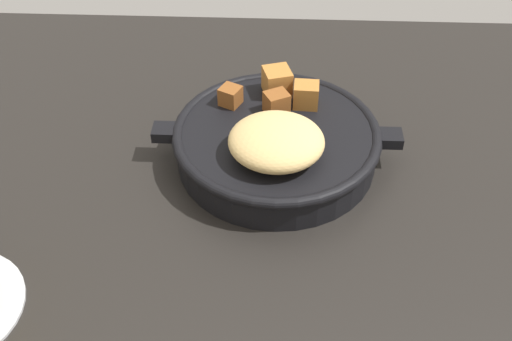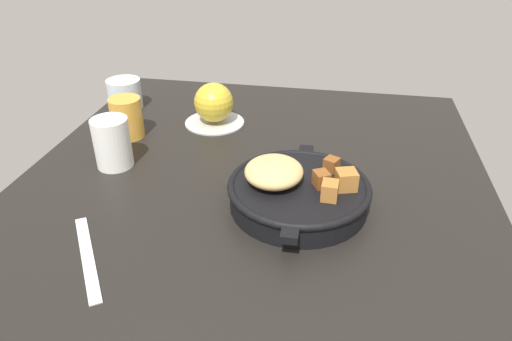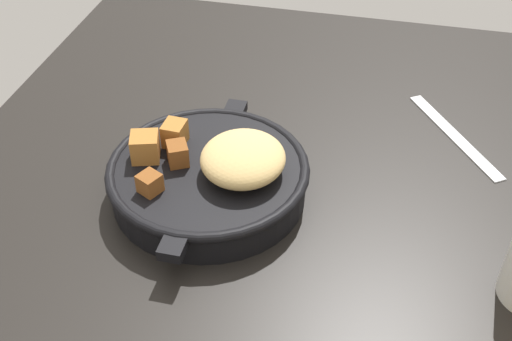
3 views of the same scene
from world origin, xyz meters
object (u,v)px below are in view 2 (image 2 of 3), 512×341
at_px(cast_iron_skillet, 297,190).
at_px(white_creamer_pitcher, 112,143).
at_px(red_apple, 214,102).
at_px(butter_knife, 87,256).
at_px(juice_glass_amber, 127,118).
at_px(water_glass_short, 125,94).

distance_m(cast_iron_skillet, white_creamer_pitcher, 0.34).
bearing_deg(cast_iron_skillet, white_creamer_pitcher, 78.42).
xyz_separation_m(red_apple, white_creamer_pitcher, (-0.21, 0.13, -0.00)).
distance_m(butter_knife, juice_glass_amber, 0.37).
xyz_separation_m(white_creamer_pitcher, water_glass_short, (0.25, 0.09, -0.01)).
bearing_deg(water_glass_short, butter_knife, -161.93).
distance_m(red_apple, juice_glass_amber, 0.18).
relative_size(cast_iron_skillet, butter_knife, 1.42).
height_order(red_apple, juice_glass_amber, red_apple).
distance_m(cast_iron_skillet, red_apple, 0.35).
relative_size(red_apple, white_creamer_pitcher, 0.91).
xyz_separation_m(cast_iron_skillet, butter_knife, (-0.17, 0.27, -0.03)).
bearing_deg(juice_glass_amber, white_creamer_pitcher, -167.95).
xyz_separation_m(cast_iron_skillet, water_glass_short, (0.32, 0.43, 0.00)).
xyz_separation_m(cast_iron_skillet, juice_glass_amber, (0.19, 0.36, 0.01)).
bearing_deg(red_apple, butter_knife, 172.51).
bearing_deg(cast_iron_skillet, red_apple, 36.57).
distance_m(white_creamer_pitcher, juice_glass_amber, 0.12).
xyz_separation_m(water_glass_short, juice_glass_amber, (-0.14, -0.07, 0.01)).
bearing_deg(cast_iron_skillet, juice_glass_amber, 62.79).
bearing_deg(water_glass_short, white_creamer_pitcher, -160.27).
relative_size(cast_iron_skillet, juice_glass_amber, 3.27).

